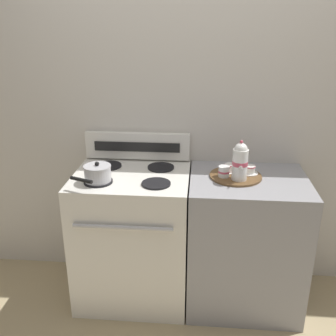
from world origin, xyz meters
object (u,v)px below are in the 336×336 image
Objects in this scene: teacup_right at (230,168)px; stove at (133,236)px; teapot at (240,161)px; teacup_left at (250,170)px; saucepan at (97,173)px; creamer_jug at (224,171)px; serving_tray at (236,176)px.

stove is at bearing -172.85° from teacup_right.
teacup_left is at bearing 54.76° from teapot.
saucepan reaches higher than teacup_left.
stove is 8.42× the size of teacup_right.
teacup_right is at bearing 109.94° from teapot.
teapot is at bearing 6.28° from saucepan.
creamer_jug is (-0.17, -0.07, 0.01)m from teacup_left.
saucepan reaches higher than creamer_jug.
teacup_left is (0.96, 0.20, -0.02)m from saucepan.
serving_tray is 2.98× the size of teacup_right.
creamer_jug is at bearing 9.81° from saucepan.
saucepan is 3.69× the size of creamer_jug.
serving_tray is at bearing 10.95° from saucepan.
teapot reaches higher than teacup_left.
creamer_jug reaches higher than serving_tray.
teapot reaches higher than teacup_right.
creamer_jug reaches higher than teacup_right.
teapot is (0.88, 0.10, 0.07)m from saucepan.
teacup_right is at bearing 15.08° from saucepan.
teacup_left is (0.09, 0.04, 0.03)m from serving_tray.
saucepan is 0.80m from creamer_jug.
saucepan is at bearing -173.72° from teapot.
teacup_left is at bearing 21.89° from creamer_jug.
teapot reaches higher than stove.
creamer_jug is at bearing -0.68° from stove.
saucepan is at bearing -169.05° from serving_tray.
stove is 0.92m from teacup_left.
teapot is at bearing -70.06° from teacup_right.
teacup_left is 1.00× the size of teacup_right.
creamer_jug is (-0.09, 0.04, -0.09)m from teapot.
teapot is at bearing -125.24° from teacup_left.
creamer_jug is (0.79, 0.14, -0.01)m from saucepan.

